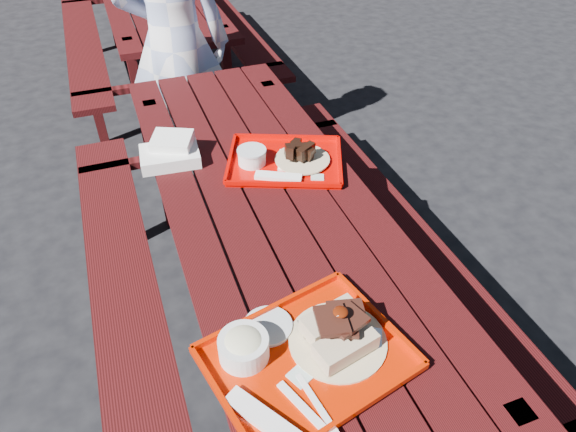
% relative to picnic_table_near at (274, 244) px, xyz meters
% --- Properties ---
extents(ground, '(60.00, 60.00, 0.00)m').
position_rel_picnic_table_near_xyz_m(ground, '(0.00, 0.00, -0.56)').
color(ground, black).
rests_on(ground, ground).
extents(picnic_table_near, '(1.41, 2.40, 0.75)m').
position_rel_picnic_table_near_xyz_m(picnic_table_near, '(0.00, 0.00, 0.00)').
color(picnic_table_near, '#3E0C0E').
rests_on(picnic_table_near, ground).
extents(picnic_table_far, '(1.41, 2.40, 0.75)m').
position_rel_picnic_table_near_xyz_m(picnic_table_far, '(0.00, 2.80, 0.00)').
color(picnic_table_far, '#3E0C0E').
rests_on(picnic_table_far, ground).
extents(near_tray, '(0.57, 0.49, 0.16)m').
position_rel_picnic_table_near_xyz_m(near_tray, '(-0.14, -0.63, 0.23)').
color(near_tray, '#BE1B00').
rests_on(near_tray, picnic_table_near).
extents(far_tray, '(0.55, 0.49, 0.08)m').
position_rel_picnic_table_near_xyz_m(far_tray, '(0.12, 0.24, 0.21)').
color(far_tray, '#C30400').
rests_on(far_tray, picnic_table_near).
extents(white_cloth, '(0.24, 0.21, 0.09)m').
position_rel_picnic_table_near_xyz_m(white_cloth, '(-0.29, 0.42, 0.23)').
color(white_cloth, white).
rests_on(white_cloth, picnic_table_near).
extents(person, '(0.69, 0.55, 1.67)m').
position_rel_picnic_table_near_xyz_m(person, '(-0.08, 1.43, 0.27)').
color(person, '#A7B7E2').
rests_on(person, ground).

